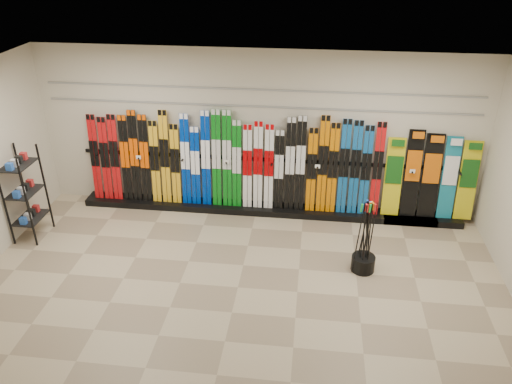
# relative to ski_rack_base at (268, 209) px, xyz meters

# --- Properties ---
(floor) EXTENTS (8.00, 8.00, 0.00)m
(floor) POSITION_rel_ski_rack_base_xyz_m (-0.22, -2.28, -0.06)
(floor) COLOR #85735C
(floor) RESTS_ON ground
(back_wall) EXTENTS (8.00, 0.00, 8.00)m
(back_wall) POSITION_rel_ski_rack_base_xyz_m (-0.22, 0.22, 1.44)
(back_wall) COLOR beige
(back_wall) RESTS_ON floor
(ceiling) EXTENTS (8.00, 8.00, 0.00)m
(ceiling) POSITION_rel_ski_rack_base_xyz_m (-0.22, -2.28, 2.94)
(ceiling) COLOR silver
(ceiling) RESTS_ON back_wall
(ski_rack_base) EXTENTS (8.00, 0.40, 0.12)m
(ski_rack_base) POSITION_rel_ski_rack_base_xyz_m (0.00, 0.00, 0.00)
(ski_rack_base) COLOR black
(ski_rack_base) RESTS_ON floor
(skis) EXTENTS (5.38, 0.18, 1.83)m
(skis) POSITION_rel_ski_rack_base_xyz_m (-0.66, 0.03, 0.90)
(skis) COLOR #B60D10
(skis) RESTS_ON ski_rack_base
(snowboards) EXTENTS (1.59, 0.24, 1.59)m
(snowboards) POSITION_rel_ski_rack_base_xyz_m (2.86, 0.08, 0.81)
(snowboards) COLOR gold
(snowboards) RESTS_ON ski_rack_base
(accessory_rack) EXTENTS (0.40, 0.60, 1.60)m
(accessory_rack) POSITION_rel_ski_rack_base_xyz_m (-3.97, -1.28, 0.74)
(accessory_rack) COLOR black
(accessory_rack) RESTS_ON floor
(pole_bin) EXTENTS (0.37, 0.37, 0.25)m
(pole_bin) POSITION_rel_ski_rack_base_xyz_m (1.65, -1.61, 0.07)
(pole_bin) COLOR black
(pole_bin) RESTS_ON floor
(ski_poles) EXTENTS (0.29, 0.24, 1.18)m
(ski_poles) POSITION_rel_ski_rack_base_xyz_m (1.64, -1.60, 0.55)
(ski_poles) COLOR black
(ski_poles) RESTS_ON pole_bin
(slatwall_rail_0) EXTENTS (7.60, 0.02, 0.03)m
(slatwall_rail_0) POSITION_rel_ski_rack_base_xyz_m (-0.22, 0.20, 1.94)
(slatwall_rail_0) COLOR gray
(slatwall_rail_0) RESTS_ON back_wall
(slatwall_rail_1) EXTENTS (7.60, 0.02, 0.03)m
(slatwall_rail_1) POSITION_rel_ski_rack_base_xyz_m (-0.22, 0.20, 2.24)
(slatwall_rail_1) COLOR gray
(slatwall_rail_1) RESTS_ON back_wall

